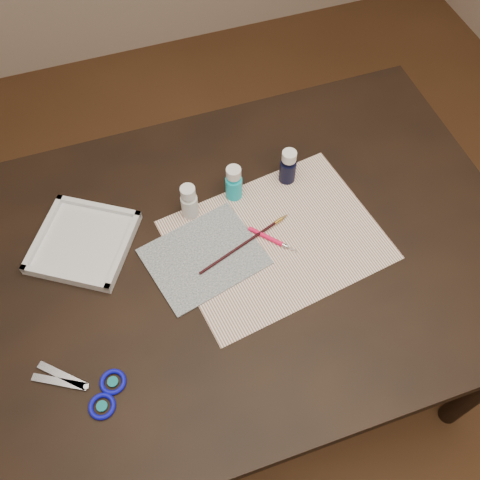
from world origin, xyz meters
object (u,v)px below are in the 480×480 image
object	(u,v)px
paint_bottle_navy	(288,166)
paint_bottle_white	(189,201)
paper	(277,240)
paint_bottle_cyan	(234,183)
palette_tray	(83,242)
canvas	(204,257)
scissors	(76,388)

from	to	relation	value
paint_bottle_navy	paint_bottle_white	bearing A→B (deg)	-174.78
paper	paint_bottle_cyan	size ratio (longest dim) A/B	4.73
paint_bottle_cyan	palette_tray	distance (m)	0.37
paint_bottle_white	palette_tray	distance (m)	0.26
canvas	paint_bottle_white	size ratio (longest dim) A/B	2.55
paper	canvas	distance (m)	0.17
paper	palette_tray	xyz separation A→B (m)	(-0.43, 0.13, 0.01)
canvas	palette_tray	xyz separation A→B (m)	(-0.25, 0.12, 0.01)
canvas	palette_tray	bearing A→B (deg)	154.28
canvas	paint_bottle_cyan	size ratio (longest dim) A/B	2.52
paint_bottle_navy	scissors	distance (m)	0.69
canvas	paint_bottle_navy	bearing A→B (deg)	30.03
paint_bottle_navy	scissors	bearing A→B (deg)	-148.61
palette_tray	paint_bottle_navy	bearing A→B (deg)	3.28
canvas	paint_bottle_navy	world-z (taller)	paint_bottle_navy
paper	scissors	bearing A→B (deg)	-158.35
paint_bottle_navy	scissors	size ratio (longest dim) A/B	0.48
paper	paint_bottle_navy	bearing A→B (deg)	61.21
palette_tray	paint_bottle_white	bearing A→B (deg)	1.35
canvas	scissors	xyz separation A→B (m)	(-0.33, -0.21, 0.00)
paper	scissors	distance (m)	0.54
canvas	paint_bottle_white	xyz separation A→B (m)	(0.00, 0.13, 0.05)
paint_bottle_cyan	scissors	distance (m)	0.57
paint_bottle_navy	scissors	xyz separation A→B (m)	(-0.59, -0.36, -0.04)
canvas	palette_tray	distance (m)	0.28
canvas	scissors	distance (m)	0.39
paper	palette_tray	distance (m)	0.44
paper	paint_bottle_white	size ratio (longest dim) A/B	4.80
paint_bottle_cyan	paper	bearing A→B (deg)	-71.09
scissors	paint_bottle_white	bearing A→B (deg)	-105.39
paint_bottle_white	palette_tray	xyz separation A→B (m)	(-0.26, -0.01, -0.04)
paint_bottle_white	paint_bottle_navy	distance (m)	0.26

